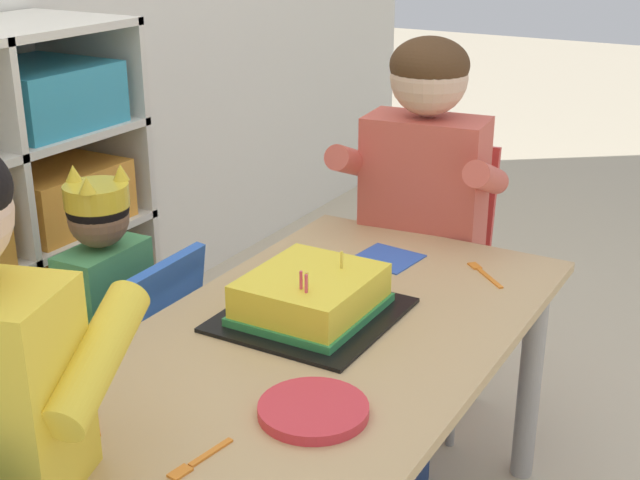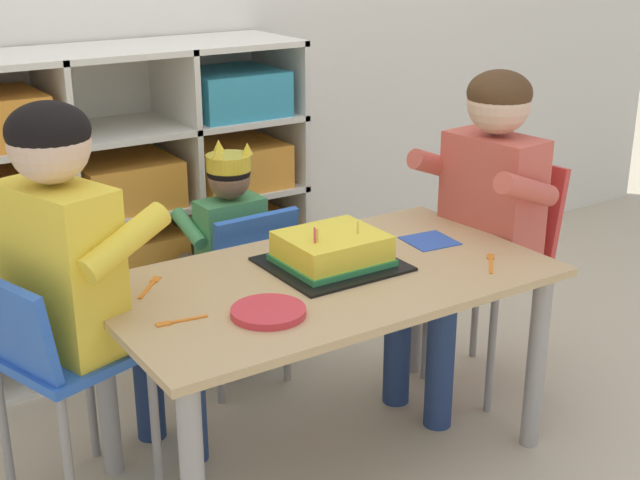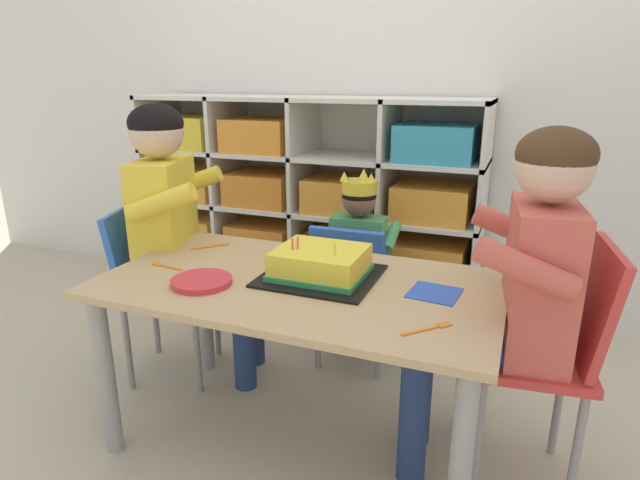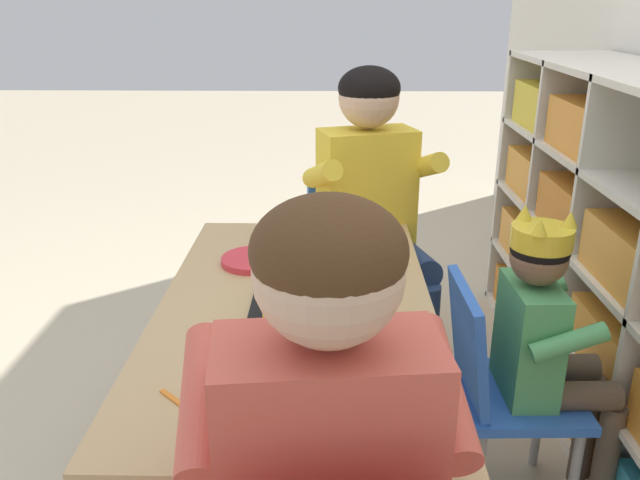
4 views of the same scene
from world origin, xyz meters
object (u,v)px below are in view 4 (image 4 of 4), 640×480
guest_at_table_side (323,442)px  paper_plate_stack (254,260)px  activity_table (296,336)px  fork_near_child_seat (288,238)px  child_with_crown (547,333)px  adult_helper_seated (373,197)px  birthday_cake_on_tray (317,300)px  classroom_chair_adult_side (360,250)px  fork_scattered_mid_table (187,409)px  fork_beside_plate_stack (365,242)px  classroom_chair_blue (497,382)px

guest_at_table_side → paper_plate_stack: size_ratio=5.75×
activity_table → fork_near_child_seat: fork_near_child_seat is taller
activity_table → child_with_crown: child_with_crown is taller
adult_helper_seated → birthday_cake_on_tray: adult_helper_seated is taller
birthday_cake_on_tray → classroom_chair_adult_side: bearing=169.8°
fork_scattered_mid_table → activity_table: bearing=-68.7°
adult_helper_seated → activity_table: bearing=-128.2°
birthday_cake_on_tray → paper_plate_stack: 0.36m
activity_table → fork_beside_plate_stack: (-0.42, 0.19, 0.09)m
activity_table → classroom_chair_adult_side: size_ratio=1.76×
activity_table → birthday_cake_on_tray: (0.05, 0.05, 0.12)m
paper_plate_stack → fork_near_child_seat: paper_plate_stack is taller
guest_at_table_side → fork_beside_plate_stack: guest_at_table_side is taller
classroom_chair_adult_side → guest_at_table_side: bearing=-112.3°
adult_helper_seated → fork_near_child_seat: bearing=-172.3°
guest_at_table_side → fork_near_child_seat: guest_at_table_side is taller
child_with_crown → classroom_chair_blue: bearing=89.8°
child_with_crown → adult_helper_seated: size_ratio=0.76×
classroom_chair_blue → adult_helper_seated: bearing=24.0°
classroom_chair_adult_side → fork_near_child_seat: classroom_chair_adult_side is taller
fork_near_child_seat → fork_scattered_mid_table: bearing=0.3°
classroom_chair_adult_side → classroom_chair_blue: bearing=-82.9°
child_with_crown → birthday_cake_on_tray: 0.56m
classroom_chair_adult_side → birthday_cake_on_tray: (0.73, -0.13, 0.17)m
adult_helper_seated → paper_plate_stack: size_ratio=5.89×
classroom_chair_blue → fork_beside_plate_stack: classroom_chair_blue is taller
adult_helper_seated → birthday_cake_on_tray: 0.65m
classroom_chair_blue → child_with_crown: 0.17m
paper_plate_stack → guest_at_table_side: bearing=13.4°
paper_plate_stack → fork_scattered_mid_table: paper_plate_stack is taller
classroom_chair_blue → birthday_cake_on_tray: size_ratio=1.80×
activity_table → fork_near_child_seat: bearing=-174.0°
birthday_cake_on_tray → fork_beside_plate_stack: 0.49m
classroom_chair_blue → activity_table: bearing=87.0°
activity_table → classroom_chair_blue: 0.51m
guest_at_table_side → classroom_chair_adult_side: bearing=-101.2°
child_with_crown → fork_near_child_seat: child_with_crown is taller
activity_table → paper_plate_stack: size_ratio=6.61×
classroom_chair_adult_side → adult_helper_seated: adult_helper_seated is taller
child_with_crown → classroom_chair_adult_side: (-0.69, -0.42, -0.06)m
fork_beside_plate_stack → fork_scattered_mid_table: bearing=108.5°
birthday_cake_on_tray → paper_plate_stack: (-0.30, -0.18, -0.03)m
activity_table → adult_helper_seated: 0.64m
fork_near_child_seat → activity_table: bearing=14.3°
birthday_cake_on_tray → fork_near_child_seat: bearing=-168.6°
activity_table → guest_at_table_side: (0.60, 0.07, 0.16)m
adult_helper_seated → paper_plate_stack: bearing=-154.9°
activity_table → child_with_crown: size_ratio=1.48×
adult_helper_seated → fork_beside_plate_stack: size_ratio=9.10×
guest_at_table_side → adult_helper_seated: bearing=-103.2°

